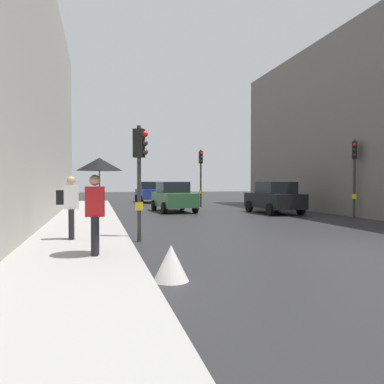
% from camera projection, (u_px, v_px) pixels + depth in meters
% --- Properties ---
extents(ground_plane, '(120.00, 120.00, 0.00)m').
position_uv_depth(ground_plane, '(370.00, 252.00, 10.26)').
color(ground_plane, '#28282B').
extents(sidewalk_kerb, '(2.83, 40.00, 0.16)m').
position_uv_depth(sidewalk_kerb, '(83.00, 229.00, 14.44)').
color(sidewalk_kerb, '#A8A5A0').
rests_on(sidewalk_kerb, ground).
extents(traffic_light_near_right, '(0.45, 0.36, 3.43)m').
position_uv_depth(traffic_light_near_right, '(140.00, 162.00, 11.93)').
color(traffic_light_near_right, '#2D2D2D').
rests_on(traffic_light_near_right, ground).
extents(traffic_light_mid_street, '(0.38, 0.44, 3.82)m').
position_uv_depth(traffic_light_mid_street, '(354.00, 164.00, 19.71)').
color(traffic_light_mid_street, '#2D2D2D').
rests_on(traffic_light_mid_street, ground).
extents(traffic_light_far_median, '(0.25, 0.43, 3.99)m').
position_uv_depth(traffic_light_far_median, '(201.00, 168.00, 28.34)').
color(traffic_light_far_median, '#2D2D2D').
rests_on(traffic_light_far_median, ground).
extents(car_green_estate, '(2.26, 4.32, 1.76)m').
position_uv_depth(car_green_estate, '(173.00, 197.00, 23.90)').
color(car_green_estate, '#2D6038').
rests_on(car_green_estate, ground).
extents(car_dark_suv, '(2.16, 4.27, 1.76)m').
position_uv_depth(car_dark_suv, '(274.00, 198.00, 22.55)').
color(car_dark_suv, black).
rests_on(car_dark_suv, ground).
extents(car_blue_van, '(2.19, 4.29, 1.76)m').
position_uv_depth(car_blue_van, '(149.00, 192.00, 34.30)').
color(car_blue_van, navy).
rests_on(car_blue_van, ground).
extents(pedestrian_with_umbrella, '(1.00, 1.00, 2.14)m').
position_uv_depth(pedestrian_with_umbrella, '(98.00, 179.00, 8.87)').
color(pedestrian_with_umbrella, black).
rests_on(pedestrian_with_umbrella, sidewalk_kerb).
extents(pedestrian_with_black_backpack, '(0.61, 0.36, 1.77)m').
position_uv_depth(pedestrian_with_black_backpack, '(70.00, 204.00, 11.33)').
color(pedestrian_with_black_backpack, black).
rests_on(pedestrian_with_black_backpack, sidewalk_kerb).
extents(warning_sign_triangle, '(0.64, 0.64, 0.65)m').
position_uv_depth(warning_sign_triangle, '(171.00, 263.00, 7.23)').
color(warning_sign_triangle, silver).
rests_on(warning_sign_triangle, ground).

